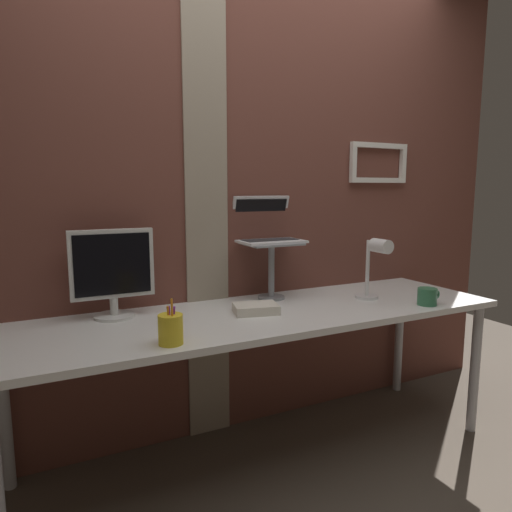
# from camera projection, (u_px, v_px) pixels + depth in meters

# --- Properties ---
(ground_plane) EXTENTS (6.00, 6.00, 0.00)m
(ground_plane) POSITION_uv_depth(u_px,v_px,m) (278.00, 451.00, 2.26)
(ground_plane) COLOR #4C4238
(brick_wall_back) EXTENTS (3.44, 0.16, 2.51)m
(brick_wall_back) POSITION_uv_depth(u_px,v_px,m) (244.00, 196.00, 2.42)
(brick_wall_back) COLOR brown
(brick_wall_back) RESTS_ON ground_plane
(desk) EXTENTS (2.34, 0.68, 0.72)m
(desk) POSITION_uv_depth(u_px,v_px,m) (265.00, 324.00, 2.12)
(desk) COLOR white
(desk) RESTS_ON ground_plane
(monitor) EXTENTS (0.36, 0.18, 0.39)m
(monitor) POSITION_uv_depth(u_px,v_px,m) (112.00, 269.00, 1.99)
(monitor) COLOR silver
(monitor) RESTS_ON desk
(laptop_stand) EXTENTS (0.28, 0.22, 0.29)m
(laptop_stand) POSITION_uv_depth(u_px,v_px,m) (271.00, 262.00, 2.34)
(laptop_stand) COLOR gray
(laptop_stand) RESTS_ON desk
(laptop) EXTENTS (0.33, 0.28, 0.24)m
(laptop) POSITION_uv_depth(u_px,v_px,m) (265.00, 228.00, 2.38)
(laptop) COLOR white
(laptop) RESTS_ON laptop_stand
(desk_lamp) EXTENTS (0.12, 0.20, 0.32)m
(desk_lamp) POSITION_uv_depth(u_px,v_px,m) (375.00, 263.00, 2.30)
(desk_lamp) COLOR white
(desk_lamp) RESTS_ON desk
(pen_cup) EXTENTS (0.09, 0.09, 0.18)m
(pen_cup) POSITION_uv_depth(u_px,v_px,m) (171.00, 329.00, 1.67)
(pen_cup) COLOR yellow
(pen_cup) RESTS_ON desk
(coffee_mug) EXTENTS (0.13, 0.09, 0.08)m
(coffee_mug) POSITION_uv_depth(u_px,v_px,m) (428.00, 297.00, 2.23)
(coffee_mug) COLOR #33724C
(coffee_mug) RESTS_ON desk
(paper_clutter_stack) EXTENTS (0.23, 0.18, 0.04)m
(paper_clutter_stack) POSITION_uv_depth(u_px,v_px,m) (256.00, 309.00, 2.09)
(paper_clutter_stack) COLOR silver
(paper_clutter_stack) RESTS_ON desk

